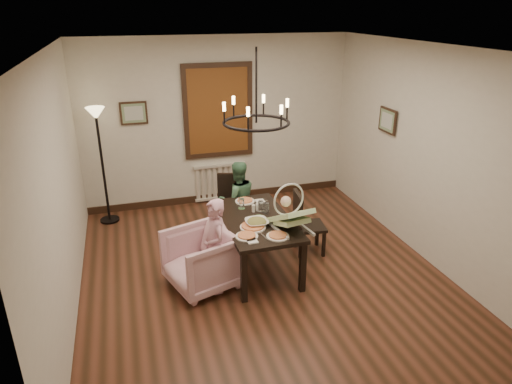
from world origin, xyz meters
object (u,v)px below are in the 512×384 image
armchair (202,260)px  baby_bouncer (290,214)px  chair_right (310,223)px  dining_table (256,224)px  chair_far (231,206)px  seated_man (238,206)px  floor_lamp (103,168)px  drinking_glass (266,208)px  elderly_woman (215,254)px

armchair → baby_bouncer: (1.06, -0.16, 0.54)m
chair_right → baby_bouncer: baby_bouncer is taller
dining_table → armchair: 0.83m
chair_right → armchair: chair_right is taller
armchair → baby_bouncer: baby_bouncer is taller
chair_far → baby_bouncer: (0.40, -1.40, 0.45)m
dining_table → seated_man: 0.91m
dining_table → floor_lamp: floor_lamp is taller
floor_lamp → baby_bouncer: bearing=-47.6°
floor_lamp → drinking_glass: bearing=-42.9°
elderly_woman → baby_bouncer: baby_bouncer is taller
elderly_woman → drinking_glass: (0.78, 0.47, 0.29)m
armchair → drinking_glass: drinking_glass is taller
chair_right → baby_bouncer: 0.88m
baby_bouncer → drinking_glass: (-0.14, 0.50, -0.12)m
chair_far → seated_man: size_ratio=0.93×
drinking_glass → baby_bouncer: bearing=-74.1°
armchair → elderly_woman: bearing=30.4°
dining_table → baby_bouncer: 0.57m
dining_table → drinking_glass: bearing=32.5°
chair_far → baby_bouncer: size_ratio=1.51×
dining_table → chair_right: bearing=11.0°
chair_right → seated_man: seated_man is taller
armchair → floor_lamp: size_ratio=0.44×
dining_table → baby_bouncer: bearing=-52.4°
seated_man → floor_lamp: (-1.86, 1.10, 0.41)m
dining_table → seated_man: (-0.02, 0.90, -0.13)m
elderly_woman → chair_right: bearing=103.5°
chair_right → seated_man: (-0.84, 0.73, 0.04)m
dining_table → baby_bouncer: size_ratio=2.52×
chair_far → drinking_glass: bearing=-58.9°
chair_far → chair_right: 1.24m
dining_table → elderly_woman: elderly_woman is taller
dining_table → elderly_woman: bearing=-150.5°
chair_right → armchair: 1.63m
armchair → floor_lamp: (-1.12, 2.23, 0.54)m
baby_bouncer → drinking_glass: size_ratio=4.00×
chair_far → floor_lamp: bearing=166.1°
dining_table → floor_lamp: 2.75m
drinking_glass → floor_lamp: bearing=137.1°
chair_right → armchair: bearing=111.7°
drinking_glass → elderly_woman: bearing=-149.1°
elderly_woman → armchair: bearing=-138.0°
chair_right → drinking_glass: chair_right is taller
dining_table → armchair: bearing=-163.9°
elderly_woman → floor_lamp: 2.70m
baby_bouncer → armchair: bearing=161.5°
seated_man → baby_bouncer: 1.39m
chair_far → armchair: chair_far is taller
dining_table → drinking_glass: size_ratio=10.07×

